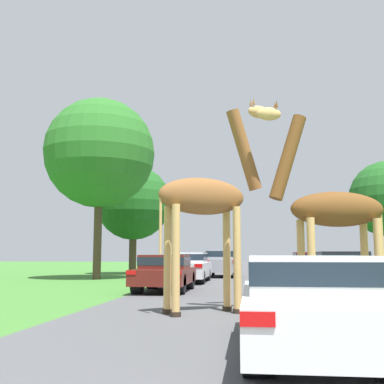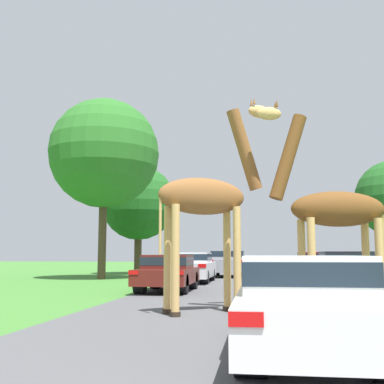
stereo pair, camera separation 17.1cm
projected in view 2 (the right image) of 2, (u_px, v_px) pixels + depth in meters
name	position (u px, v px, depth m)	size (l,w,h in m)	color
road	(261.00, 274.00, 30.46)	(8.33, 120.00, 0.00)	#4C4C4F
giraffe_near_road	(209.00, 201.00, 10.73)	(2.63, 1.74, 4.97)	tan
giraffe_companion	(332.00, 210.00, 10.72)	(2.93, 1.25, 4.73)	tan
car_lead_maroon	(304.00, 299.00, 6.40)	(1.72, 4.71, 1.25)	silver
car_queue_right	(228.00, 262.00, 27.51)	(1.99, 4.51, 1.53)	gray
car_queue_left	(345.00, 269.00, 17.03)	(1.79, 4.35, 1.37)	black
car_far_ahead	(319.00, 265.00, 22.53)	(1.98, 4.51, 1.37)	maroon
car_verge_right	(192.00, 266.00, 22.09)	(1.84, 4.72, 1.35)	silver
car_rear_follower	(168.00, 271.00, 16.70)	(1.73, 4.01, 1.25)	#561914
tree_centre_back	(104.00, 154.00, 25.44)	(5.79, 5.79, 9.47)	#4C3828
tree_far_right	(139.00, 203.00, 31.36)	(4.84, 4.84, 7.03)	#4C3828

